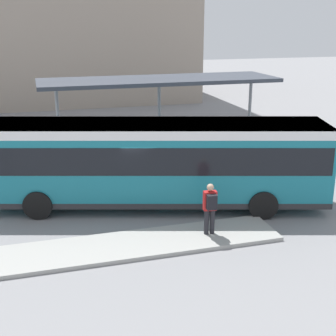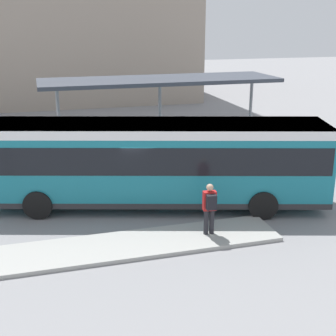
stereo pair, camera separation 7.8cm
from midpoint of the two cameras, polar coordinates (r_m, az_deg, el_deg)
name	(u,v)px [view 1 (the left image)]	position (r m, az deg, el deg)	size (l,w,h in m)	color
ground_plane	(152,205)	(17.01, -2.11, -4.55)	(120.00, 120.00, 0.00)	gray
curb_island	(123,246)	(14.00, -5.70, -9.47)	(9.56, 1.80, 0.12)	#9E9E99
city_bus	(152,158)	(16.42, -2.15, 1.20)	(12.41, 5.78, 3.03)	#197284
pedestrian_waiting	(210,206)	(14.21, 5.01, -4.64)	(0.41, 0.44, 1.62)	#232328
bicycle_black	(331,150)	(24.16, 19.13, 2.08)	(0.48, 1.59, 0.69)	black
station_shelter	(159,82)	(22.98, -1.20, 10.49)	(11.50, 3.43, 3.72)	#383D47
potted_planter_near_shelter	(227,148)	(21.85, 7.11, 2.38)	(1.00, 1.00, 1.40)	slate
station_building	(27,12)	(41.26, -16.89, 17.72)	(25.96, 12.08, 13.99)	gray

